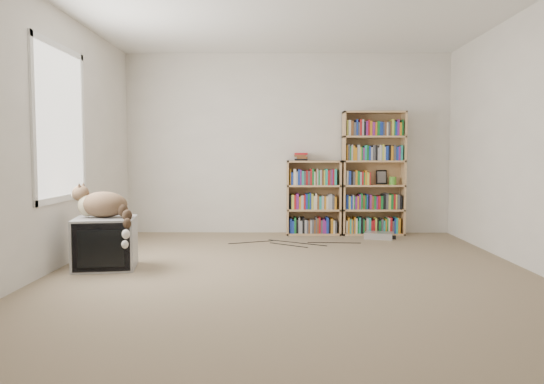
{
  "coord_description": "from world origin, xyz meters",
  "views": [
    {
      "loc": [
        -0.13,
        -4.93,
        1.09
      ],
      "look_at": [
        -0.2,
        1.0,
        0.68
      ],
      "focal_mm": 35.0,
      "sensor_mm": 36.0,
      "label": 1
    }
  ],
  "objects_px": {
    "cat": "(107,208)",
    "bookcase_short": "(313,200)",
    "dvd_player": "(379,235)",
    "bookcase_tall": "(373,176)",
    "crt_tv": "(105,243)"
  },
  "relations": [
    {
      "from": "crt_tv",
      "to": "bookcase_short",
      "type": "xyz_separation_m",
      "value": [
        2.15,
        2.24,
        0.23
      ]
    },
    {
      "from": "bookcase_tall",
      "to": "cat",
      "type": "bearing_deg",
      "value": -142.71
    },
    {
      "from": "cat",
      "to": "bookcase_short",
      "type": "relative_size",
      "value": 0.66
    },
    {
      "from": "bookcase_tall",
      "to": "bookcase_short",
      "type": "bearing_deg",
      "value": -179.98
    },
    {
      "from": "bookcase_tall",
      "to": "dvd_player",
      "type": "bearing_deg",
      "value": -87.41
    },
    {
      "from": "bookcase_short",
      "to": "dvd_player",
      "type": "xyz_separation_m",
      "value": [
        0.83,
        -0.39,
        -0.43
      ]
    },
    {
      "from": "bookcase_short",
      "to": "dvd_player",
      "type": "height_order",
      "value": "bookcase_short"
    },
    {
      "from": "crt_tv",
      "to": "dvd_player",
      "type": "distance_m",
      "value": 3.52
    },
    {
      "from": "cat",
      "to": "bookcase_short",
      "type": "height_order",
      "value": "bookcase_short"
    },
    {
      "from": "cat",
      "to": "dvd_player",
      "type": "distance_m",
      "value": 3.54
    },
    {
      "from": "cat",
      "to": "bookcase_tall",
      "type": "bearing_deg",
      "value": 40.13
    },
    {
      "from": "dvd_player",
      "to": "crt_tv",
      "type": "bearing_deg",
      "value": -131.27
    },
    {
      "from": "cat",
      "to": "bookcase_tall",
      "type": "relative_size",
      "value": 0.4
    },
    {
      "from": "dvd_player",
      "to": "bookcase_short",
      "type": "bearing_deg",
      "value": 171.88
    },
    {
      "from": "bookcase_tall",
      "to": "bookcase_short",
      "type": "height_order",
      "value": "bookcase_tall"
    }
  ]
}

